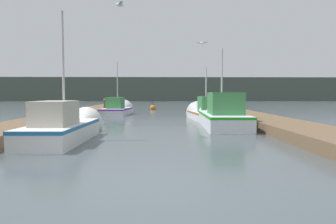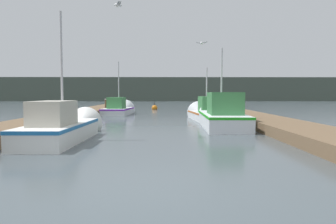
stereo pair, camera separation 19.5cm
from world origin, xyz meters
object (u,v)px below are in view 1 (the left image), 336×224
Objects in this scene: fishing_boat_1 at (221,115)px; fishing_boat_3 at (118,109)px; fishing_boat_2 at (205,113)px; mooring_piling_0 at (105,106)px; fishing_boat_0 at (67,127)px; seagull_1 at (120,5)px; mooring_piling_2 at (213,108)px; seagull_lead at (202,43)px; channel_buoy at (153,108)px.

fishing_boat_3 reaches higher than fishing_boat_1.
mooring_piling_0 is (-7.15, 4.80, 0.20)m from fishing_boat_2.
fishing_boat_0 is 9.36× the size of seagull_1.
seagull_1 is (1.82, 0.38, 4.30)m from fishing_boat_0.
mooring_piling_2 is at bearing 84.45° from fishing_boat_1.
fishing_boat_0 is 10.23m from fishing_boat_2.
mooring_piling_0 is (-7.31, 8.99, 0.06)m from fishing_boat_1.
mooring_piling_0 is 11.45m from seagull_lead.
fishing_boat_1 is 1.26× the size of fishing_boat_3.
seagull_1 is at bearing -114.46° from mooring_piling_2.
fishing_boat_3 is at bearing 127.00° from fishing_boat_1.
fishing_boat_0 reaches higher than fishing_boat_2.
fishing_boat_3 is 8.53× the size of seagull_1.
seagull_lead reaches higher than fishing_boat_3.
channel_buoy is (2.51, 6.83, -0.24)m from fishing_boat_3.
fishing_boat_1 is 5.60× the size of mooring_piling_2.
fishing_boat_0 is at bearing -98.80° from seagull_1.
seagull_lead reaches higher than mooring_piling_0.
mooring_piling_2 is 13.90m from seagull_1.
seagull_1 is (-0.63, -19.43, 4.58)m from channel_buoy.
fishing_boat_0 is 4.36× the size of mooring_piling_0.
fishing_boat_2 reaches higher than mooring_piling_0.
mooring_piling_2 reaches higher than channel_buoy.
fishing_boat_0 is 9.30× the size of seagull_lead.
seagull_1 is (2.92, -12.67, 4.14)m from mooring_piling_0.
fishing_boat_3 is (-0.06, 12.98, -0.04)m from fishing_boat_0.
seagull_1 is (-5.49, -12.06, 4.21)m from mooring_piling_2.
fishing_boat_1 reaches higher than channel_buoy.
fishing_boat_1 reaches higher than fishing_boat_2.
channel_buoy is at bearing 62.29° from mooring_piling_0.
fishing_boat_3 is at bearing 167.86° from seagull_1.
fishing_boat_0 reaches higher than fishing_boat_3.
mooring_piling_0 is 2.15× the size of seagull_1.
seagull_lead is (-2.03, -8.26, 3.51)m from mooring_piling_2.
seagull_lead reaches higher than channel_buoy.
channel_buoy is 1.96× the size of seagull_1.
fishing_boat_3 reaches higher than mooring_piling_2.
seagull_lead is (-0.93, 0.12, 3.51)m from fishing_boat_1.
fishing_boat_3 is at bearing -3.92° from mooring_piling_0.
mooring_piling_2 is (7.36, -0.54, 0.13)m from fishing_boat_3.
fishing_boat_0 is at bearing -131.55° from fishing_boat_2.
fishing_boat_2 is 8.45× the size of seagull_lead.
fishing_boat_0 is 0.87× the size of fishing_boat_1.
fishing_boat_0 is 7.63m from seagull_lead.
fishing_boat_0 is 14.42m from mooring_piling_2.
seagull_lead is at bearing 174.40° from fishing_boat_1.
fishing_boat_2 is 1.00× the size of fishing_boat_3.
fishing_boat_0 is at bearing 55.33° from seagull_lead.
fishing_boat_1 is 8.45m from mooring_piling_2.
fishing_boat_3 is (-6.27, 8.92, -0.13)m from fishing_boat_1.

